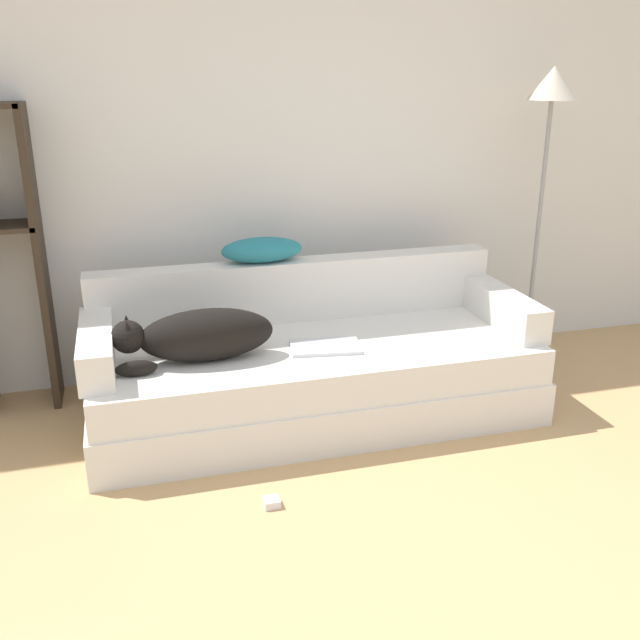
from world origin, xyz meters
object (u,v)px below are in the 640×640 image
(dog, at_px, (198,336))
(laptop, at_px, (325,347))
(floor_lamp, at_px, (549,123))
(throw_pillow, at_px, (262,250))
(couch, at_px, (315,379))
(power_adapter, at_px, (272,502))
(bookshelf, at_px, (1,246))

(dog, height_order, laptop, dog)
(floor_lamp, bearing_deg, throw_pillow, 177.25)
(couch, xyz_separation_m, throw_pillow, (-0.18, 0.39, 0.59))
(power_adapter, bearing_deg, laptop, 57.12)
(bookshelf, xyz_separation_m, power_adapter, (1.07, -1.28, -0.84))
(throw_pillow, height_order, bookshelf, bookshelf)
(laptop, xyz_separation_m, power_adapter, (-0.41, -0.64, -0.39))
(throw_pillow, relative_size, bookshelf, 0.28)
(bookshelf, relative_size, power_adapter, 23.61)
(dog, xyz_separation_m, floor_lamp, (1.97, 0.39, 0.88))
(throw_pillow, bearing_deg, floor_lamp, -2.75)
(couch, xyz_separation_m, dog, (-0.58, -0.08, 0.33))
(laptop, xyz_separation_m, floor_lamp, (1.37, 0.41, 0.99))
(throw_pillow, xyz_separation_m, floor_lamp, (1.58, -0.08, 0.61))
(throw_pillow, distance_m, floor_lamp, 1.69)
(power_adapter, bearing_deg, bookshelf, 129.86)
(throw_pillow, height_order, power_adapter, throw_pillow)
(laptop, bearing_deg, throw_pillow, 121.88)
(couch, distance_m, laptop, 0.23)
(dog, xyz_separation_m, bookshelf, (-0.88, 0.63, 0.33))
(bookshelf, distance_m, power_adapter, 1.87)
(dog, distance_m, power_adapter, 0.85)
(dog, distance_m, bookshelf, 1.13)
(couch, height_order, floor_lamp, floor_lamp)
(bookshelf, height_order, power_adapter, bookshelf)
(power_adapter, bearing_deg, floor_lamp, 30.37)
(floor_lamp, relative_size, power_adapter, 26.07)
(couch, relative_size, power_adapter, 34.06)
(couch, xyz_separation_m, floor_lamp, (1.40, 0.31, 1.20))
(throw_pillow, bearing_deg, power_adapter, -100.37)
(bookshelf, xyz_separation_m, floor_lamp, (2.85, -0.24, 0.55))
(power_adapter, bearing_deg, couch, 62.28)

